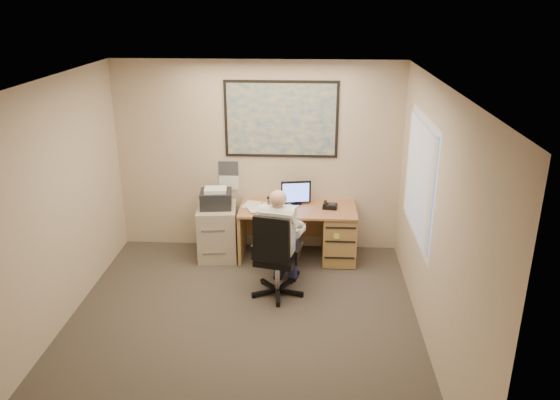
# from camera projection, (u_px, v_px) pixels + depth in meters

# --- Properties ---
(room_shell) EXTENTS (4.00, 4.50, 2.70)m
(room_shell) POSITION_uv_depth(u_px,v_px,m) (237.00, 219.00, 5.55)
(room_shell) COLOR #3A332D
(room_shell) RESTS_ON ground
(desk) EXTENTS (1.60, 0.97, 1.08)m
(desk) POSITION_uv_depth(u_px,v_px,m) (321.00, 228.00, 7.60)
(desk) COLOR #AC7049
(desk) RESTS_ON ground
(world_map) EXTENTS (1.56, 0.03, 1.06)m
(world_map) POSITION_uv_depth(u_px,v_px,m) (281.00, 120.00, 7.43)
(world_map) COLOR #1E4C93
(world_map) RESTS_ON room_shell
(wall_calendar) EXTENTS (0.28, 0.01, 0.42)m
(wall_calendar) POSITION_uv_depth(u_px,v_px,m) (229.00, 176.00, 7.76)
(wall_calendar) COLOR white
(wall_calendar) RESTS_ON room_shell
(window_blinds) EXTENTS (0.06, 1.40, 1.30)m
(window_blinds) POSITION_uv_depth(u_px,v_px,m) (420.00, 179.00, 6.13)
(window_blinds) COLOR #EBE6CB
(window_blinds) RESTS_ON room_shell
(filing_cabinet) EXTENTS (0.60, 0.69, 1.02)m
(filing_cabinet) POSITION_uv_depth(u_px,v_px,m) (217.00, 227.00, 7.65)
(filing_cabinet) COLOR #B1A38F
(filing_cabinet) RESTS_ON ground
(office_chair) EXTENTS (0.80, 0.80, 1.11)m
(office_chair) POSITION_uv_depth(u_px,v_px,m) (278.00, 272.00, 6.65)
(office_chair) COLOR black
(office_chair) RESTS_ON ground
(person) EXTENTS (0.71, 0.89, 1.35)m
(person) POSITION_uv_depth(u_px,v_px,m) (277.00, 243.00, 6.60)
(person) COLOR silver
(person) RESTS_ON office_chair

